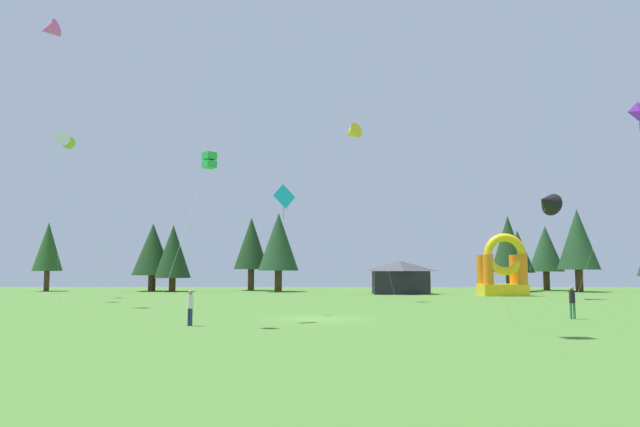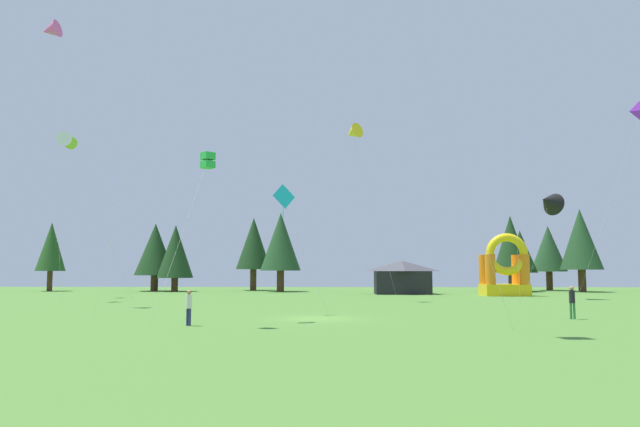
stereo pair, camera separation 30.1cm
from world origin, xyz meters
name	(u,v)px [view 2 (the right image)]	position (x,y,z in m)	size (l,w,h in m)	color
ground_plane	(317,319)	(0.00, 0.00, 0.00)	(120.00, 120.00, 0.00)	#47752D
kite_green_box	(208,161)	(-5.25, -4.89, 8.05)	(2.49, 2.46, 8.47)	green
kite_white_delta	(64,140)	(-23.02, 17.82, 14.16)	(6.57, 3.56, 14.84)	white
kite_lime_delta	(72,145)	(-25.67, 25.31, 15.36)	(6.94, 2.26, 16.04)	#8CD826
kite_black_delta	(548,202)	(20.96, 22.19, 9.02)	(3.34, 3.69, 10.25)	black
kite_yellow_delta	(353,133)	(2.62, 18.64, 14.87)	(5.20, 4.94, 15.69)	yellow
kite_cyan_diamond	(283,199)	(-2.25, 3.12, 7.11)	(3.41, 1.01, 7.71)	#19B7CC
kite_pink_delta	(50,30)	(-21.20, 10.86, 21.36)	(1.56, 4.10, 22.17)	#EA599E
person_midfield	(572,299)	(14.14, -0.01, 1.08)	(0.41, 0.41, 1.82)	#33723F
person_left_edge	(189,304)	(-6.15, -4.40, 1.03)	(0.41, 0.41, 1.74)	navy
inflatable_yellow_castle	(505,273)	(18.82, 29.58, 2.37)	(4.56, 3.76, 6.48)	yellow
festival_tent	(402,277)	(8.55, 33.89, 1.86)	(6.07, 4.34, 3.71)	black
tree_row_1	(51,247)	(-35.23, 41.64, 5.60)	(3.65, 3.65, 8.76)	#4C331E
tree_row_2	(155,250)	(-21.94, 42.00, 5.27)	(5.08, 5.08, 8.61)	#4C331E
tree_row_3	(175,252)	(-19.02, 40.82, 4.97)	(4.53, 4.53, 8.32)	#4C331E
tree_row_4	(254,244)	(-9.75, 45.02, 6.12)	(4.60, 4.60, 9.59)	#4C331E
tree_row_5	(281,242)	(-5.76, 40.62, 6.15)	(5.03, 5.03, 9.81)	#4C331E
tree_row_6	(511,244)	(22.71, 40.51, 5.83)	(4.42, 4.42, 9.38)	#4C331E
tree_row_7	(520,251)	(24.45, 42.44, 5.11)	(3.72, 3.72, 7.67)	#4C331E
tree_row_8	(524,256)	(25.00, 42.90, 4.39)	(3.37, 3.37, 6.57)	#4C331E
tree_row_9	(548,249)	(29.17, 45.81, 5.42)	(4.62, 4.62, 8.48)	#4C331E
tree_row_10	(580,240)	(31.37, 40.78, 6.42)	(5.07, 5.07, 10.23)	#4C331E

